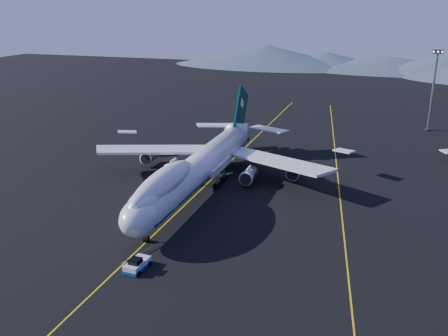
% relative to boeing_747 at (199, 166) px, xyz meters
% --- Properties ---
extents(ground, '(500.00, 500.00, 0.00)m').
position_rel_boeing_747_xyz_m(ground, '(-0.00, -0.03, -5.81)').
color(ground, black).
rests_on(ground, ground).
extents(taxiway_line_main, '(0.25, 220.00, 0.01)m').
position_rel_boeing_747_xyz_m(taxiway_line_main, '(-0.00, -0.03, -5.80)').
color(taxiway_line_main, '#DEB50D').
rests_on(taxiway_line_main, ground).
extents(taxiway_line_side, '(28.08, 198.09, 0.01)m').
position_rel_boeing_747_xyz_m(taxiway_line_side, '(30.00, 9.97, -5.80)').
color(taxiway_line_side, '#DEB50D').
rests_on(taxiway_line_side, ground).
extents(boeing_747, '(59.62, 72.43, 19.37)m').
position_rel_boeing_747_xyz_m(boeing_747, '(0.00, 0.00, 0.00)').
color(boeing_747, silver).
rests_on(boeing_747, ground).
extents(pushback_tug, '(3.21, 5.22, 2.20)m').
position_rel_boeing_747_xyz_m(pushback_tug, '(3.00, -35.65, -5.12)').
color(pushback_tug, silver).
rests_on(pushback_tug, ground).
extents(floodlight_mast, '(3.24, 2.43, 26.24)m').
position_rel_boeing_747_xyz_m(floodlight_mast, '(52.03, 76.31, 7.48)').
color(floodlight_mast, black).
rests_on(floodlight_mast, ground).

